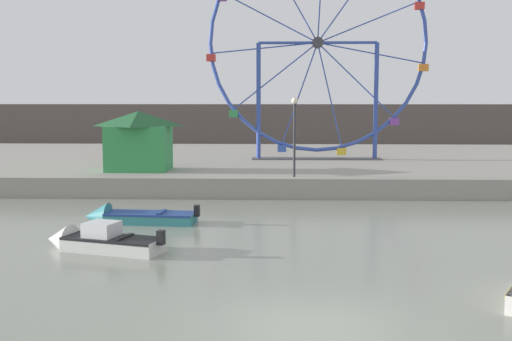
% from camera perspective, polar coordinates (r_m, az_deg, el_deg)
% --- Properties ---
extents(ground_plane, '(240.00, 240.00, 0.00)m').
position_cam_1_polar(ground_plane, '(13.49, 5.09, -14.15)').
color(ground_plane, gray).
extents(quay_promenade, '(110.00, 24.10, 1.01)m').
position_cam_1_polar(quay_promenade, '(41.78, 2.98, 0.60)').
color(quay_promenade, gray).
rests_on(quay_promenade, ground_plane).
extents(distant_town_skyline, '(140.00, 3.00, 4.40)m').
position_cam_1_polar(distant_town_skyline, '(61.80, 2.68, 4.07)').
color(distant_town_skyline, '#564C47').
rests_on(distant_town_skyline, ground_plane).
extents(motorboat_pale_grey, '(4.25, 2.25, 1.23)m').
position_cam_1_polar(motorboat_pale_grey, '(20.53, -14.53, -6.25)').
color(motorboat_pale_grey, silver).
rests_on(motorboat_pale_grey, ground_plane).
extents(motorboat_teal_painted, '(4.64, 1.52, 1.12)m').
position_cam_1_polar(motorboat_teal_painted, '(24.76, -11.40, -4.20)').
color(motorboat_teal_painted, teal).
rests_on(motorboat_teal_painted, ground_plane).
extents(ferris_wheel_blue_frame, '(13.93, 1.20, 14.24)m').
position_cam_1_polar(ferris_wheel_blue_frame, '(39.90, 5.69, 11.31)').
color(ferris_wheel_blue_frame, '#334CA8').
rests_on(ferris_wheel_blue_frame, quay_promenade).
extents(carnival_booth_green_kiosk, '(3.56, 2.88, 3.18)m').
position_cam_1_polar(carnival_booth_green_kiosk, '(33.89, -10.72, 2.80)').
color(carnival_booth_green_kiosk, '#33934C').
rests_on(carnival_booth_green_kiosk, quay_promenade).
extents(promenade_lamp_near, '(0.32, 0.32, 3.89)m').
position_cam_1_polar(promenade_lamp_near, '(30.45, 3.56, 4.19)').
color(promenade_lamp_near, '#2D2D33').
rests_on(promenade_lamp_near, quay_promenade).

